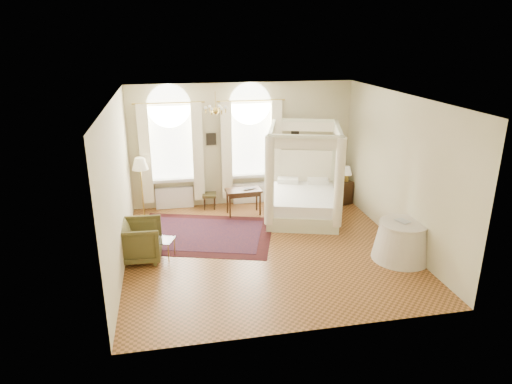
# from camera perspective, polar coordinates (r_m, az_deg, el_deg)

# --- Properties ---
(ground) EXTENTS (6.00, 6.00, 0.00)m
(ground) POSITION_cam_1_polar(r_m,az_deg,el_deg) (10.15, 1.26, -7.09)
(ground) COLOR #9F5D2E
(ground) RESTS_ON ground
(room_walls) EXTENTS (6.00, 6.00, 6.00)m
(room_walls) POSITION_cam_1_polar(r_m,az_deg,el_deg) (9.44, 1.35, 3.74)
(room_walls) COLOR beige
(room_walls) RESTS_ON ground
(window_left) EXTENTS (1.62, 0.27, 3.29)m
(window_left) POSITION_cam_1_polar(r_m,az_deg,el_deg) (12.14, -10.47, 4.54)
(window_left) COLOR white
(window_left) RESTS_ON room_walls
(window_right) EXTENTS (1.62, 0.27, 3.29)m
(window_right) POSITION_cam_1_polar(r_m,az_deg,el_deg) (12.33, -0.64, 5.10)
(window_right) COLOR white
(window_right) RESTS_ON room_walls
(chandelier) EXTENTS (0.51, 0.45, 0.50)m
(chandelier) POSITION_cam_1_polar(r_m,az_deg,el_deg) (10.26, -5.07, 10.22)
(chandelier) COLOR #AD8C39
(chandelier) RESTS_ON room_walls
(wall_pictures) EXTENTS (2.54, 0.03, 0.39)m
(wall_pictures) POSITION_cam_1_polar(r_m,az_deg,el_deg) (12.31, -1.25, 7.00)
(wall_pictures) COLOR black
(wall_pictures) RESTS_ON room_walls
(canopy_bed) EXTENTS (2.31, 2.58, 2.37)m
(canopy_bed) POSITION_cam_1_polar(r_m,az_deg,el_deg) (11.70, 5.87, -0.66)
(canopy_bed) COLOR beige
(canopy_bed) RESTS_ON ground
(nightstand) EXTENTS (0.54, 0.52, 0.64)m
(nightstand) POSITION_cam_1_polar(r_m,az_deg,el_deg) (12.90, 10.76, -0.02)
(nightstand) COLOR #311E0D
(nightstand) RESTS_ON ground
(nightstand_lamp) EXTENTS (0.28, 0.28, 0.42)m
(nightstand_lamp) POSITION_cam_1_polar(r_m,az_deg,el_deg) (12.75, 11.28, 2.53)
(nightstand_lamp) COLOR #AD8C39
(nightstand_lamp) RESTS_ON nightstand
(writing_desk) EXTENTS (0.93, 0.52, 0.68)m
(writing_desk) POSITION_cam_1_polar(r_m,az_deg,el_deg) (11.81, -1.57, -0.15)
(writing_desk) COLOR #311E0D
(writing_desk) RESTS_ON ground
(laptop) EXTENTS (0.41, 0.33, 0.03)m
(laptop) POSITION_cam_1_polar(r_m,az_deg,el_deg) (11.86, -0.97, 0.51)
(laptop) COLOR black
(laptop) RESTS_ON writing_desk
(stool) EXTENTS (0.41, 0.41, 0.42)m
(stool) POSITION_cam_1_polar(r_m,az_deg,el_deg) (12.35, -5.85, -0.51)
(stool) COLOR #463C1E
(stool) RESTS_ON ground
(armchair) EXTENTS (0.97, 0.94, 0.84)m
(armchair) POSITION_cam_1_polar(r_m,az_deg,el_deg) (9.84, -14.41, -5.92)
(armchair) COLOR #48421F
(armchair) RESTS_ON ground
(coffee_table) EXTENTS (0.71, 0.62, 0.41)m
(coffee_table) POSITION_cam_1_polar(r_m,az_deg,el_deg) (9.86, -11.97, -6.00)
(coffee_table) COLOR white
(coffee_table) RESTS_ON ground
(floor_lamp) EXTENTS (0.41, 0.41, 1.58)m
(floor_lamp) POSITION_cam_1_polar(r_m,az_deg,el_deg) (11.75, -14.28, 3.07)
(floor_lamp) COLOR #AD8C39
(floor_lamp) RESTS_ON ground
(oriental_rug) EXTENTS (3.81, 3.20, 0.01)m
(oriental_rug) POSITION_cam_1_polar(r_m,az_deg,el_deg) (10.90, -6.80, -5.26)
(oriental_rug) COLOR #3B0E0E
(oriental_rug) RESTS_ON ground
(side_table) EXTENTS (1.20, 1.20, 0.82)m
(side_table) POSITION_cam_1_polar(r_m,az_deg,el_deg) (10.04, 17.76, -5.86)
(side_table) COLOR beige
(side_table) RESTS_ON ground
(book) EXTENTS (0.28, 0.33, 0.03)m
(book) POSITION_cam_1_polar(r_m,az_deg,el_deg) (9.84, 17.47, -3.60)
(book) COLOR black
(book) RESTS_ON side_table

